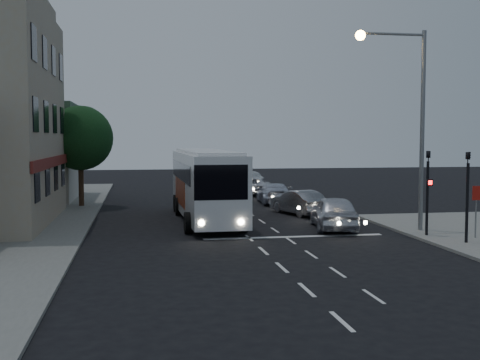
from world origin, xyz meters
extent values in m
plane|color=black|center=(0.00, 0.00, 0.00)|extent=(120.00, 120.00, 0.00)
cube|color=silver|center=(0.00, -10.00, 0.01)|extent=(0.12, 1.60, 0.01)
cube|color=silver|center=(0.00, -7.00, 0.01)|extent=(0.12, 1.60, 0.01)
cube|color=silver|center=(0.00, -4.00, 0.01)|extent=(0.12, 1.60, 0.01)
cube|color=silver|center=(0.00, -1.00, 0.01)|extent=(0.12, 1.60, 0.01)
cube|color=silver|center=(0.00, 2.00, 0.01)|extent=(0.12, 1.60, 0.01)
cube|color=silver|center=(0.00, 5.00, 0.01)|extent=(0.12, 1.60, 0.01)
cube|color=silver|center=(0.00, 8.00, 0.01)|extent=(0.12, 1.60, 0.01)
cube|color=silver|center=(0.00, 11.00, 0.01)|extent=(0.12, 1.60, 0.01)
cube|color=silver|center=(0.00, 14.00, 0.01)|extent=(0.12, 1.60, 0.01)
cube|color=silver|center=(0.00, 17.00, 0.01)|extent=(0.12, 1.60, 0.01)
cube|color=silver|center=(1.60, -8.00, 0.01)|extent=(0.10, 1.50, 0.01)
cube|color=silver|center=(1.60, -5.00, 0.01)|extent=(0.10, 1.50, 0.01)
cube|color=silver|center=(1.60, -2.00, 0.01)|extent=(0.10, 1.50, 0.01)
cube|color=silver|center=(1.60, 1.00, 0.01)|extent=(0.10, 1.50, 0.01)
cube|color=silver|center=(1.60, 4.00, 0.01)|extent=(0.10, 1.50, 0.01)
cube|color=silver|center=(1.60, 7.00, 0.01)|extent=(0.10, 1.50, 0.01)
cube|color=silver|center=(1.60, 10.00, 0.01)|extent=(0.10, 1.50, 0.01)
cube|color=silver|center=(1.60, 13.00, 0.01)|extent=(0.10, 1.50, 0.01)
cube|color=silver|center=(1.60, 16.00, 0.01)|extent=(0.10, 1.50, 0.01)
cube|color=silver|center=(1.60, 19.00, 0.01)|extent=(0.10, 1.50, 0.01)
cube|color=silver|center=(2.00, 2.00, 0.01)|extent=(8.00, 0.35, 0.01)
cube|color=white|center=(-1.24, 7.76, 1.95)|extent=(2.70, 12.02, 3.19)
cube|color=white|center=(-1.24, 7.76, 3.59)|extent=(2.30, 11.61, 0.18)
cube|color=black|center=(-1.24, 1.82, 2.44)|extent=(2.30, 0.16, 1.50)
cube|color=black|center=(0.01, 8.26, 2.59)|extent=(0.21, 9.98, 0.90)
cube|color=black|center=(-2.50, 8.26, 2.59)|extent=(0.21, 9.98, 0.90)
cube|color=#801E00|center=(0.02, 8.76, 1.50)|extent=(0.13, 5.49, 1.40)
cube|color=#801E00|center=(-2.51, 8.76, 1.50)|extent=(0.13, 5.49, 1.40)
cylinder|color=black|center=(-2.49, 3.57, 0.50)|extent=(0.37, 1.00, 1.00)
cylinder|color=black|center=(0.00, 3.57, 0.50)|extent=(0.37, 1.00, 1.00)
cylinder|color=black|center=(-2.49, 10.25, 0.50)|extent=(0.37, 1.00, 1.00)
cylinder|color=black|center=(0.00, 10.25, 0.50)|extent=(0.37, 1.00, 1.00)
cylinder|color=black|center=(-2.49, 11.95, 0.50)|extent=(0.37, 1.00, 1.00)
cylinder|color=black|center=(0.00, 11.95, 0.50)|extent=(0.37, 1.00, 1.00)
cylinder|color=#FFF2CC|center=(-2.09, 1.75, 0.75)|extent=(0.26, 0.05, 0.26)
cylinder|color=#FFF2CC|center=(-0.40, 1.75, 0.75)|extent=(0.26, 0.05, 0.26)
imported|color=silver|center=(4.42, 3.80, 0.80)|extent=(2.73, 4.99, 1.61)
imported|color=gray|center=(4.21, 9.43, 0.70)|extent=(2.58, 4.46, 1.39)
imported|color=silver|center=(4.11, 15.26, 0.68)|extent=(2.21, 4.79, 1.35)
imported|color=silver|center=(4.07, 21.57, 0.66)|extent=(3.46, 5.21, 1.33)
imported|color=silver|center=(4.50, 27.78, 0.71)|extent=(2.44, 4.56, 1.43)
cylinder|color=black|center=(7.60, 0.80, 1.72)|extent=(0.12, 0.12, 3.20)
imported|color=black|center=(7.60, 0.80, 3.77)|extent=(0.15, 0.18, 0.90)
cube|color=black|center=(7.60, 0.62, 2.42)|extent=(0.25, 0.12, 0.30)
cube|color=#FF0C0C|center=(7.60, 0.55, 2.42)|extent=(0.16, 0.02, 0.18)
cylinder|color=black|center=(8.30, -1.20, 1.72)|extent=(0.12, 0.12, 3.20)
imported|color=black|center=(8.30, -1.20, 3.77)|extent=(0.18, 0.15, 0.90)
cylinder|color=slate|center=(9.30, -0.20, 1.12)|extent=(0.06, 0.06, 2.00)
cube|color=#9E140D|center=(9.30, -0.27, 2.02)|extent=(0.45, 0.03, 0.60)
cylinder|color=slate|center=(8.00, 2.20, 4.62)|extent=(0.20, 0.20, 9.00)
cylinder|color=slate|center=(6.50, 2.20, 8.92)|extent=(3.00, 0.12, 0.12)
sphere|color=#FFBF59|center=(5.00, 2.20, 8.82)|extent=(0.44, 0.44, 0.44)
cube|color=tan|center=(-9.50, 8.00, 10.37)|extent=(1.00, 12.00, 0.50)
cube|color=tan|center=(-9.50, 8.00, 10.87)|extent=(1.00, 6.00, 0.50)
cube|color=maroon|center=(-8.95, 8.00, 3.12)|extent=(0.15, 12.00, 0.50)
cube|color=black|center=(-8.98, 3.50, 2.32)|extent=(0.06, 1.30, 1.50)
cube|color=black|center=(-8.98, 6.50, 2.32)|extent=(0.06, 1.30, 1.50)
cube|color=black|center=(-8.98, 9.50, 2.32)|extent=(0.06, 1.30, 1.50)
cube|color=black|center=(-8.98, 12.50, 2.32)|extent=(0.06, 1.30, 1.50)
cube|color=black|center=(-8.98, 3.50, 5.32)|extent=(0.06, 1.30, 1.50)
cube|color=black|center=(-8.98, 6.50, 5.32)|extent=(0.06, 1.30, 1.50)
cube|color=black|center=(-8.98, 9.50, 5.32)|extent=(0.06, 1.30, 1.50)
cube|color=black|center=(-8.98, 12.50, 5.32)|extent=(0.06, 1.30, 1.50)
cube|color=black|center=(-8.98, 3.50, 8.32)|extent=(0.06, 1.30, 1.50)
cube|color=black|center=(-8.98, 6.50, 8.32)|extent=(0.06, 1.30, 1.50)
cube|color=black|center=(-8.98, 9.50, 8.32)|extent=(0.06, 1.30, 1.50)
cube|color=black|center=(-8.98, 12.50, 8.32)|extent=(0.06, 1.30, 1.50)
cube|color=#ABA7A0|center=(-13.50, 20.00, 3.12)|extent=(9.00, 9.00, 6.00)
cube|color=#44624B|center=(-13.50, 20.00, 6.37)|extent=(9.40, 9.40, 0.50)
cylinder|color=black|center=(-8.20, 15.00, 1.52)|extent=(0.32, 0.32, 2.80)
sphere|color=black|center=(-8.20, 15.00, 4.32)|extent=(4.00, 4.00, 4.00)
sphere|color=#18431E|center=(-8.00, 15.60, 5.02)|extent=(2.60, 2.60, 2.60)
sphere|color=black|center=(-8.50, 14.40, 4.72)|extent=(2.40, 2.40, 2.40)
camera|label=1|loc=(-4.69, -23.29, 4.32)|focal=45.00mm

